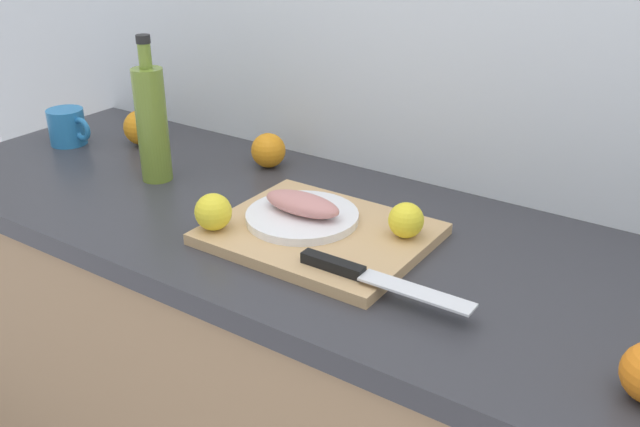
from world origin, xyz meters
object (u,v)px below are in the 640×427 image
(fish_fillet, at_px, (302,204))
(lemon_0, at_px, (406,220))
(olive_oil_bottle, at_px, (151,122))
(white_plate, at_px, (302,217))
(coffee_mug_1, at_px, (68,127))
(chef_knife, at_px, (362,274))
(cutting_board, at_px, (320,234))
(orange_0, at_px, (141,127))

(fish_fillet, distance_m, lemon_0, 0.19)
(lemon_0, xyz_separation_m, olive_oil_bottle, (-0.58, -0.02, 0.07))
(white_plate, relative_size, coffee_mug_1, 1.62)
(coffee_mug_1, bearing_deg, chef_knife, -10.97)
(cutting_board, bearing_deg, fish_fillet, 167.38)
(cutting_board, bearing_deg, orange_0, 164.83)
(coffee_mug_1, bearing_deg, cutting_board, -5.40)
(lemon_0, height_order, orange_0, orange_0)
(coffee_mug_1, height_order, orange_0, coffee_mug_1)
(fish_fillet, height_order, olive_oil_bottle, olive_oil_bottle)
(cutting_board, relative_size, chef_knife, 1.27)
(white_plate, bearing_deg, fish_fillet, -90.00)
(white_plate, bearing_deg, cutting_board, -12.62)
(fish_fillet, distance_m, orange_0, 0.61)
(cutting_board, relative_size, coffee_mug_1, 2.94)
(white_plate, xyz_separation_m, chef_knife, (0.20, -0.12, 0.00))
(coffee_mug_1, xyz_separation_m, orange_0, (0.15, 0.10, -0.00))
(cutting_board, height_order, olive_oil_bottle, olive_oil_bottle)
(fish_fillet, relative_size, orange_0, 1.83)
(chef_knife, bearing_deg, fish_fillet, 148.87)
(white_plate, distance_m, coffee_mug_1, 0.74)
(cutting_board, bearing_deg, white_plate, 167.38)
(cutting_board, relative_size, lemon_0, 6.00)
(lemon_0, bearing_deg, cutting_board, -156.74)
(chef_knife, bearing_deg, lemon_0, 93.96)
(chef_knife, relative_size, olive_oil_bottle, 0.96)
(fish_fillet, bearing_deg, lemon_0, 14.94)
(cutting_board, height_order, chef_knife, chef_knife)
(white_plate, distance_m, orange_0, 0.61)
(lemon_0, relative_size, olive_oil_bottle, 0.20)
(olive_oil_bottle, height_order, orange_0, olive_oil_bottle)
(lemon_0, relative_size, coffee_mug_1, 0.49)
(white_plate, relative_size, orange_0, 2.43)
(cutting_board, relative_size, olive_oil_bottle, 1.22)
(cutting_board, distance_m, lemon_0, 0.15)
(chef_knife, bearing_deg, olive_oil_bottle, 166.24)
(white_plate, xyz_separation_m, olive_oil_bottle, (-0.40, 0.02, 0.10))
(chef_knife, bearing_deg, coffee_mug_1, 168.71)
(white_plate, relative_size, chef_knife, 0.70)
(cutting_board, relative_size, orange_0, 4.41)
(white_plate, distance_m, lemon_0, 0.19)
(lemon_0, bearing_deg, orange_0, 171.68)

